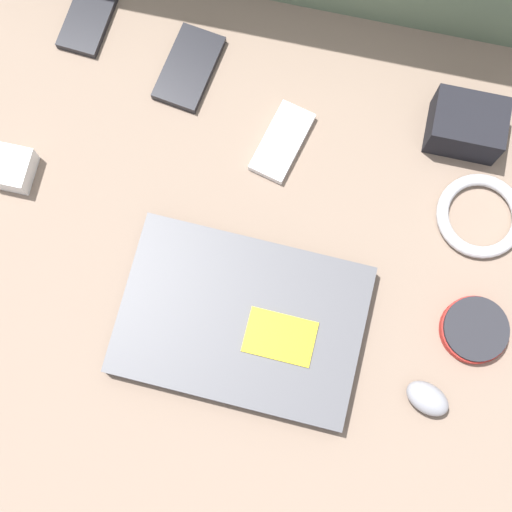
{
  "coord_description": "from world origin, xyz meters",
  "views": [
    {
      "loc": [
        0.05,
        -0.21,
        1.11
      ],
      "look_at": [
        0.0,
        0.0,
        0.17
      ],
      "focal_mm": 50.0,
      "sensor_mm": 36.0,
      "label": 1
    }
  ],
  "objects_px": {
    "phone_black": "(189,68)",
    "charger_brick": "(14,169)",
    "computer_mouse": "(427,398)",
    "camera_pouch": "(466,125)",
    "phone_small": "(279,141)",
    "speaker_puck": "(475,330)",
    "phone_silver": "(88,21)",
    "laptop": "(241,320)"
  },
  "relations": [
    {
      "from": "computer_mouse",
      "to": "phone_black",
      "type": "distance_m",
      "value": 0.57
    },
    {
      "from": "speaker_puck",
      "to": "phone_small",
      "type": "bearing_deg",
      "value": 146.28
    },
    {
      "from": "computer_mouse",
      "to": "phone_silver",
      "type": "bearing_deg",
      "value": 164.07
    },
    {
      "from": "phone_silver",
      "to": "charger_brick",
      "type": "xyz_separation_m",
      "value": [
        -0.03,
        -0.25,
        0.01
      ]
    },
    {
      "from": "phone_small",
      "to": "charger_brick",
      "type": "height_order",
      "value": "charger_brick"
    },
    {
      "from": "phone_small",
      "to": "camera_pouch",
      "type": "bearing_deg",
      "value": 29.44
    },
    {
      "from": "computer_mouse",
      "to": "speaker_puck",
      "type": "height_order",
      "value": "computer_mouse"
    },
    {
      "from": "computer_mouse",
      "to": "phone_silver",
      "type": "xyz_separation_m",
      "value": [
        -0.58,
        0.44,
        -0.01
      ]
    },
    {
      "from": "laptop",
      "to": "speaker_puck",
      "type": "relative_size",
      "value": 3.59
    },
    {
      "from": "phone_silver",
      "to": "charger_brick",
      "type": "relative_size",
      "value": 1.89
    },
    {
      "from": "speaker_puck",
      "to": "charger_brick",
      "type": "distance_m",
      "value": 0.67
    },
    {
      "from": "speaker_puck",
      "to": "phone_silver",
      "type": "bearing_deg",
      "value": 152.01
    },
    {
      "from": "computer_mouse",
      "to": "charger_brick",
      "type": "xyz_separation_m",
      "value": [
        -0.61,
        0.19,
        0.0
      ]
    },
    {
      "from": "speaker_puck",
      "to": "phone_silver",
      "type": "distance_m",
      "value": 0.71
    },
    {
      "from": "charger_brick",
      "to": "phone_black",
      "type": "bearing_deg",
      "value": 46.07
    },
    {
      "from": "phone_black",
      "to": "charger_brick",
      "type": "xyz_separation_m",
      "value": [
        -0.2,
        -0.21,
        0.01
      ]
    },
    {
      "from": "phone_small",
      "to": "charger_brick",
      "type": "distance_m",
      "value": 0.37
    },
    {
      "from": "computer_mouse",
      "to": "charger_brick",
      "type": "bearing_deg",
      "value": -175.83
    },
    {
      "from": "camera_pouch",
      "to": "charger_brick",
      "type": "relative_size",
      "value": 1.72
    },
    {
      "from": "speaker_puck",
      "to": "charger_brick",
      "type": "height_order",
      "value": "charger_brick"
    },
    {
      "from": "charger_brick",
      "to": "phone_silver",
      "type": "bearing_deg",
      "value": 82.14
    },
    {
      "from": "computer_mouse",
      "to": "phone_silver",
      "type": "distance_m",
      "value": 0.72
    },
    {
      "from": "speaker_puck",
      "to": "laptop",
      "type": "bearing_deg",
      "value": -169.76
    },
    {
      "from": "phone_silver",
      "to": "phone_black",
      "type": "relative_size",
      "value": 0.83
    },
    {
      "from": "speaker_puck",
      "to": "phone_black",
      "type": "xyz_separation_m",
      "value": [
        -0.46,
        0.29,
        -0.0
      ]
    },
    {
      "from": "phone_black",
      "to": "charger_brick",
      "type": "relative_size",
      "value": 2.27
    },
    {
      "from": "phone_silver",
      "to": "charger_brick",
      "type": "bearing_deg",
      "value": -93.57
    },
    {
      "from": "phone_small",
      "to": "speaker_puck",
      "type": "bearing_deg",
      "value": -19.72
    },
    {
      "from": "laptop",
      "to": "speaker_puck",
      "type": "height_order",
      "value": "laptop"
    },
    {
      "from": "laptop",
      "to": "charger_brick",
      "type": "xyz_separation_m",
      "value": [
        -0.36,
        0.14,
        0.0
      ]
    },
    {
      "from": "computer_mouse",
      "to": "speaker_puck",
      "type": "relative_size",
      "value": 0.76
    },
    {
      "from": "charger_brick",
      "to": "computer_mouse",
      "type": "bearing_deg",
      "value": -16.9
    },
    {
      "from": "speaker_puck",
      "to": "phone_silver",
      "type": "xyz_separation_m",
      "value": [
        -0.63,
        0.33,
        -0.0
      ]
    },
    {
      "from": "speaker_puck",
      "to": "phone_small",
      "type": "relative_size",
      "value": 0.74
    },
    {
      "from": "computer_mouse",
      "to": "camera_pouch",
      "type": "bearing_deg",
      "value": 112.66
    },
    {
      "from": "phone_small",
      "to": "laptop",
      "type": "bearing_deg",
      "value": -75.12
    },
    {
      "from": "computer_mouse",
      "to": "camera_pouch",
      "type": "relative_size",
      "value": 0.68
    },
    {
      "from": "charger_brick",
      "to": "phone_small",
      "type": "bearing_deg",
      "value": 19.37
    },
    {
      "from": "phone_small",
      "to": "camera_pouch",
      "type": "distance_m",
      "value": 0.26
    },
    {
      "from": "speaker_puck",
      "to": "charger_brick",
      "type": "xyz_separation_m",
      "value": [
        -0.66,
        0.08,
        0.01
      ]
    },
    {
      "from": "laptop",
      "to": "phone_silver",
      "type": "xyz_separation_m",
      "value": [
        -0.32,
        0.39,
        -0.01
      ]
    },
    {
      "from": "computer_mouse",
      "to": "charger_brick",
      "type": "distance_m",
      "value": 0.64
    }
  ]
}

